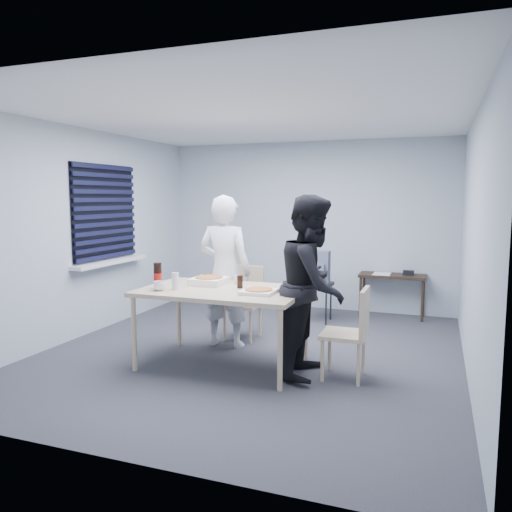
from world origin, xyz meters
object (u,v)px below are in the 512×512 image
at_px(dining_table, 222,295).
at_px(backpack, 318,267).
at_px(chair_right, 353,327).
at_px(mug_b, 238,279).
at_px(chair_far, 245,297).
at_px(stool, 318,290).
at_px(person_white, 225,271).
at_px(person_black, 312,286).
at_px(side_table, 392,280).
at_px(soda_bottle, 158,276).
at_px(mug_a, 159,286).

relative_size(dining_table, backpack, 3.66).
bearing_deg(chair_right, backpack, 111.72).
bearing_deg(dining_table, mug_b, 85.51).
height_order(chair_far, stool, chair_far).
height_order(chair_far, person_white, person_white).
relative_size(person_black, side_table, 1.88).
distance_m(dining_table, person_black, 0.94).
xyz_separation_m(chair_far, chair_right, (1.50, -1.01, 0.00)).
bearing_deg(person_black, person_white, 64.12).
distance_m(person_white, soda_bottle, 0.93).
bearing_deg(soda_bottle, chair_far, 69.50).
relative_size(side_table, mug_b, 9.43).
distance_m(dining_table, mug_a, 0.65).
distance_m(mug_a, mug_b, 0.87).
bearing_deg(side_table, soda_bottle, -125.15).
xyz_separation_m(person_black, backpack, (-0.43, 2.07, -0.11)).
height_order(side_table, mug_b, mug_b).
bearing_deg(stool, chair_right, -68.41).
height_order(person_white, stool, person_white).
bearing_deg(soda_bottle, side_table, 54.85).
distance_m(person_black, stool, 2.17).
xyz_separation_m(chair_right, soda_bottle, (-1.97, -0.25, 0.42)).
bearing_deg(side_table, backpack, -145.88).
height_order(chair_far, soda_bottle, soda_bottle).
bearing_deg(person_black, soda_bottle, 99.64).
bearing_deg(mug_b, person_white, 133.83).
bearing_deg(backpack, stool, 66.18).
relative_size(mug_a, soda_bottle, 0.46).
height_order(stool, mug_a, mug_a).
bearing_deg(backpack, mug_a, -137.59).
xyz_separation_m(stool, mug_b, (-0.48, -1.80, 0.41)).
distance_m(person_white, person_black, 1.31).
height_order(backpack, mug_b, backpack).
bearing_deg(mug_a, person_white, 71.45).
xyz_separation_m(chair_right, person_black, (-0.40, 0.01, 0.37)).
xyz_separation_m(dining_table, side_table, (1.47, 2.79, -0.20)).
bearing_deg(person_white, chair_far, -101.55).
xyz_separation_m(chair_right, side_table, (0.13, 2.74, 0.04)).
height_order(person_white, mug_a, person_white).
xyz_separation_m(chair_right, mug_b, (-1.31, 0.30, 0.34)).
xyz_separation_m(dining_table, mug_b, (0.03, 0.35, 0.10)).
bearing_deg(mug_a, side_table, 56.60).
distance_m(person_black, side_table, 2.80).
height_order(person_black, soda_bottle, person_black).
bearing_deg(dining_table, backpack, 76.70).
distance_m(person_white, side_table, 2.77).
bearing_deg(stool, backpack, -90.00).
xyz_separation_m(person_white, mug_b, (0.28, -0.29, -0.03)).
bearing_deg(dining_table, person_white, 111.54).
distance_m(dining_table, backpack, 2.20).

